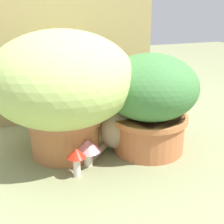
# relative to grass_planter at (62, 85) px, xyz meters

# --- Properties ---
(ground_plane) EXTENTS (6.00, 6.00, 0.00)m
(ground_plane) POSITION_rel_grass_planter_xyz_m (0.06, -0.09, -0.31)
(ground_plane) COLOR gray
(cardboard_backdrop) EXTENTS (0.97, 0.03, 0.76)m
(cardboard_backdrop) POSITION_rel_grass_planter_xyz_m (0.10, 0.40, 0.07)
(cardboard_backdrop) COLOR tan
(cardboard_backdrop) RESTS_ON ground
(grass_planter) EXTENTS (0.61, 0.61, 0.54)m
(grass_planter) POSITION_rel_grass_planter_xyz_m (0.00, 0.00, 0.00)
(grass_planter) COLOR #B66F3F
(grass_planter) RESTS_ON ground
(leafy_planter) EXTENTS (0.41, 0.41, 0.44)m
(leafy_planter) POSITION_rel_grass_planter_xyz_m (0.36, -0.09, -0.08)
(leafy_planter) COLOR #BC6B40
(leafy_planter) RESTS_ON ground
(cat) EXTENTS (0.36, 0.30, 0.32)m
(cat) POSITION_rel_grass_planter_xyz_m (0.27, -0.02, -0.19)
(cat) COLOR tan
(cat) RESTS_ON ground
(mushroom_ornament_red) EXTENTS (0.07, 0.07, 0.12)m
(mushroom_ornament_red) POSITION_rel_grass_planter_xyz_m (0.00, -0.22, -0.22)
(mushroom_ornament_red) COLOR silver
(mushroom_ornament_red) RESTS_ON ground
(mushroom_ornament_pink) EXTENTS (0.11, 0.11, 0.12)m
(mushroom_ornament_pink) POSITION_rel_grass_planter_xyz_m (0.07, -0.15, -0.23)
(mushroom_ornament_pink) COLOR silver
(mushroom_ornament_pink) RESTS_ON ground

